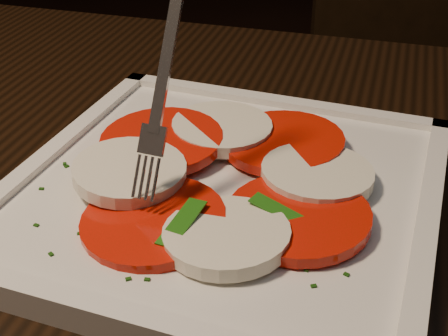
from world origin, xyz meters
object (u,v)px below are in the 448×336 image
plate (224,194)px  fork (171,71)px  chair (432,100)px  table (277,326)px

plate → fork: size_ratio=2.15×
chair → plate: (-0.12, -0.72, 0.22)m
plate → table: bearing=-15.5°
fork → plate: bearing=15.2°
chair → plate: size_ratio=3.04×
fork → chair: bearing=77.3°
table → plate: plate is taller
table → plate: (-0.05, 0.01, 0.11)m
table → plate: bearing=164.5°
table → chair: chair is taller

